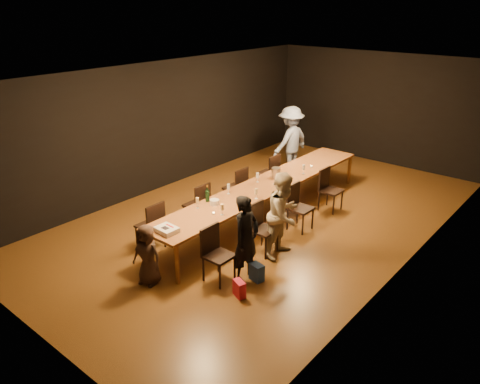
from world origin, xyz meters
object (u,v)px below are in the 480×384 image
Objects in this scene: chair_right_0 at (219,255)px; ice_bucket at (276,173)px; table at (266,186)px; chair_right_1 at (264,229)px; chair_left_2 at (235,187)px; plate_stack at (215,202)px; chair_right_3 at (331,190)px; chair_left_3 at (268,173)px; chair_left_1 at (196,204)px; chair_right_2 at (301,208)px; champagne_bottle at (207,193)px; child at (147,255)px; man_blue at (291,141)px; woman_birthday at (246,239)px; birthday_cake at (167,230)px; woman_tan at (284,215)px; chair_left_0 at (150,225)px.

ice_bucket reaches higher than chair_right_0.
table is 1.49m from chair_right_1.
plate_stack is at bearing -153.23° from chair_left_2.
chair_right_3 is (0.00, 2.40, 0.00)m from chair_right_1.
chair_left_3 is at bearing -154.72° from chair_right_0.
chair_right_2 is at bearing -54.78° from chair_left_1.
chair_left_1 is 2.80× the size of champagne_bottle.
ice_bucket is (-0.11, 3.64, 0.34)m from child.
chair_right_1 is at bearing -144.69° from chair_left_3.
child reaches higher than chair_left_1.
champagne_bottle is at bearing 17.78° from man_blue.
chair_left_2 is at bearing 180.00° from table.
plate_stack is at bearing -34.25° from chair_right_2.
ice_bucket is at bearing 100.99° from table.
table is at bearing 27.57° from woman_birthday.
plate_stack reaches higher than birthday_cake.
chair_right_2 is at bearing 13.04° from woman_tan.
man_blue is (-2.30, 4.64, 0.16)m from woman_birthday.
chair_right_0 is at bearing -40.04° from champagne_bottle.
table is at bearing -90.00° from chair_left_2.
chair_right_1 and chair_left_3 have the same top height.
chair_left_3 is 4.47m from child.
chair_left_2 is at bearing -125.22° from chair_right_1.
chair_right_0 is at bearing 25.11° from birthday_cake.
chair_right_0 is 1.14m from child.
champagne_bottle is (-1.18, -0.21, 0.45)m from chair_right_1.
chair_right_0 is 1.00× the size of chair_left_1.
chair_right_2 is 1.89m from champagne_bottle.
child is at bearing -156.26° from chair_left_1.
chair_left_2 is (-1.70, -1.20, 0.00)m from chair_right_3.
chair_left_0 is at bearing -25.28° from chair_right_3.
chair_right_2 is 1.11m from ice_bucket.
chair_left_0 is at bearing -104.94° from ice_bucket.
chair_right_3 and chair_left_1 have the same top height.
chair_right_1 is at bearing -125.22° from chair_left_2.
plate_stack is (-0.15, 1.75, 0.28)m from child.
man_blue is at bearing -158.05° from chair_right_0.
chair_right_1 is 2.08m from chair_left_0.
birthday_cake is at bearing -167.56° from chair_left_3.
ice_bucket reaches higher than chair_right_3.
child is at bearing -164.68° from chair_left_2.
woman_birthday is (0.30, -3.27, 0.27)m from chair_right_3.
child is (-0.83, -3.18, 0.05)m from chair_right_2.
chair_left_1 is (0.00, 1.20, 0.00)m from chair_left_0.
chair_left_1 is at bearing -54.78° from chair_right_2.
ice_bucket is at bearing 36.63° from woman_tan.
chair_left_1 is at bearing -90.00° from chair_right_1.
chair_left_2 reaches higher than birthday_cake.
plate_stack is (-0.15, 1.31, 0.01)m from birthday_cake.
woman_tan is at bearing -1.44° from woman_birthday.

